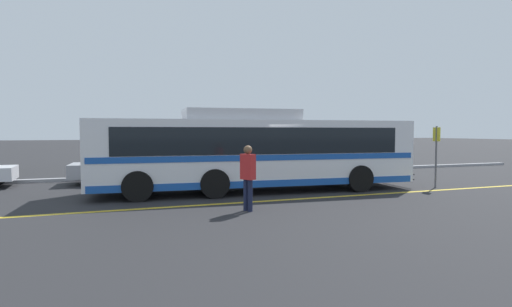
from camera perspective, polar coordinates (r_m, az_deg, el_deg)
The scene contains 8 objects.
ground_plane at distance 15.56m, azimuth 4.63°, elevation -5.20°, with size 220.00×220.00×0.00m, color #262628.
lane_strip_0 at distance 13.20m, azimuth 3.26°, elevation -6.68°, with size 0.20×31.93×0.01m, color gold.
curb_strip at distance 20.66m, azimuth -5.41°, elevation -2.95°, with size 39.93×0.36×0.15m, color #99999E.
transit_bus at distance 15.07m, azimuth -0.07°, elevation 0.43°, with size 12.39×3.51×3.07m.
parked_car_1 at distance 18.52m, azimuth -17.86°, elevation -1.91°, with size 4.85×2.25×1.29m.
parked_car_2 at distance 19.75m, azimuth 1.75°, elevation -1.09°, with size 4.94×2.11×1.63m.
pedestrian_0 at distance 11.26m, azimuth -1.16°, elevation -2.85°, with size 0.39×0.47×1.86m.
bus_stop_sign at distance 17.59m, azimuth 24.35°, elevation 0.60°, with size 0.07×0.40×2.48m.
Camera 1 is at (-6.38, -14.01, 2.24)m, focal length 28.00 mm.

